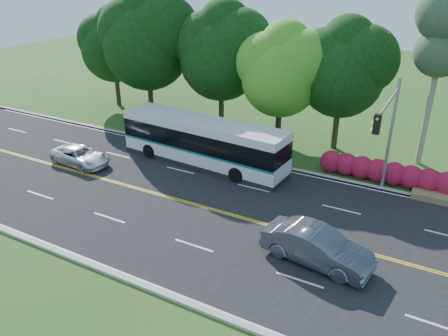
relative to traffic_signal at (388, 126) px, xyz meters
The scene contains 12 objects.
ground 9.65m from the traffic_signal, 140.23° to the right, with size 120.00×120.00×0.00m, color #26531B.
road 9.65m from the traffic_signal, 140.23° to the right, with size 60.00×14.00×0.02m, color black.
curb_north 8.15m from the traffic_signal, 164.96° to the left, with size 60.00×0.30×0.15m, color #ACA69B.
curb_south 14.86m from the traffic_signal, 117.35° to the right, with size 60.00×0.30×0.15m, color #ACA69B.
grass_verge 8.74m from the traffic_signal, 151.03° to the left, with size 60.00×4.00×0.10m, color #26531B.
lane_markings 9.71m from the traffic_signal, 140.63° to the right, with size 57.60×13.82×0.00m.
tree_row 13.61m from the traffic_signal, 150.00° to the left, with size 44.70×9.10×13.84m.
bougainvillea_hedge 4.86m from the traffic_signal, 75.94° to the left, with size 9.50×2.25×1.50m.
traffic_signal is the anchor object (origin of this frame).
transit_bus 12.09m from the traffic_signal, behind, with size 12.34×3.53×3.19m.
sedan 8.33m from the traffic_signal, 100.12° to the right, with size 1.80×5.15×1.70m, color slate.
suv 20.05m from the traffic_signal, 167.21° to the right, with size 2.08×4.50×1.25m, color silver.
Camera 1 is at (9.42, -18.59, 12.60)m, focal length 35.00 mm.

